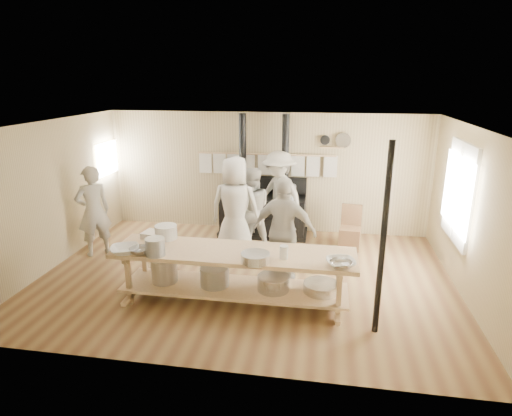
# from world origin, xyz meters

# --- Properties ---
(ground) EXTENTS (7.00, 7.00, 0.00)m
(ground) POSITION_xyz_m (0.00, 0.00, 0.00)
(ground) COLOR brown
(ground) RESTS_ON ground
(room_shell) EXTENTS (7.00, 7.00, 7.00)m
(room_shell) POSITION_xyz_m (0.00, 0.00, 1.62)
(room_shell) COLOR tan
(room_shell) RESTS_ON ground
(window_right) EXTENTS (0.09, 1.50, 1.65)m
(window_right) POSITION_xyz_m (3.47, 0.60, 1.50)
(window_right) COLOR beige
(window_right) RESTS_ON ground
(left_opening) EXTENTS (0.00, 0.90, 0.90)m
(left_opening) POSITION_xyz_m (-3.45, 2.00, 1.60)
(left_opening) COLOR white
(left_opening) RESTS_ON ground
(stove) EXTENTS (1.90, 0.75, 2.60)m
(stove) POSITION_xyz_m (-0.01, 2.12, 0.52)
(stove) COLOR black
(stove) RESTS_ON ground
(towel_rail) EXTENTS (3.00, 0.04, 0.47)m
(towel_rail) POSITION_xyz_m (-0.00, 2.40, 1.55)
(towel_rail) COLOR tan
(towel_rail) RESTS_ON ground
(back_wall_shelf) EXTENTS (0.63, 0.14, 0.32)m
(back_wall_shelf) POSITION_xyz_m (1.46, 2.43, 2.00)
(back_wall_shelf) COLOR tan
(back_wall_shelf) RESTS_ON ground
(prep_table) EXTENTS (3.60, 0.90, 0.85)m
(prep_table) POSITION_xyz_m (-0.01, -0.90, 0.52)
(prep_table) COLOR tan
(prep_table) RESTS_ON ground
(support_post) EXTENTS (0.08, 0.08, 2.60)m
(support_post) POSITION_xyz_m (2.05, -1.35, 1.30)
(support_post) COLOR black
(support_post) RESTS_ON ground
(cook_far_left) EXTENTS (0.75, 0.75, 1.75)m
(cook_far_left) POSITION_xyz_m (-3.02, 0.51, 0.87)
(cook_far_left) COLOR #BDB6A7
(cook_far_left) RESTS_ON ground
(cook_left) EXTENTS (0.95, 0.83, 1.66)m
(cook_left) POSITION_xyz_m (-0.11, 1.25, 0.83)
(cook_left) COLOR #BDB6A7
(cook_left) RESTS_ON ground
(cook_center) EXTENTS (0.99, 0.68, 1.94)m
(cook_center) POSITION_xyz_m (-0.35, 0.86, 0.97)
(cook_center) COLOR #BDB6A7
(cook_center) RESTS_ON ground
(cook_right) EXTENTS (1.11, 0.57, 1.81)m
(cook_right) POSITION_xyz_m (0.67, -0.08, 0.90)
(cook_right) COLOR #BDB6A7
(cook_right) RESTS_ON ground
(cook_by_window) EXTENTS (1.39, 1.27, 1.88)m
(cook_by_window) POSITION_xyz_m (0.35, 1.95, 0.94)
(cook_by_window) COLOR #BDB6A7
(cook_by_window) RESTS_ON ground
(chair) EXTENTS (0.45, 0.45, 0.87)m
(chair) POSITION_xyz_m (1.83, 1.61, 0.26)
(chair) COLOR brown
(chair) RESTS_ON ground
(bowl_white_a) EXTENTS (0.54, 0.54, 0.10)m
(bowl_white_a) POSITION_xyz_m (-1.55, -1.23, 0.90)
(bowl_white_a) COLOR white
(bowl_white_a) RESTS_ON prep_table
(bowl_steel_a) EXTENTS (0.40, 0.40, 0.10)m
(bowl_steel_a) POSITION_xyz_m (-1.32, -1.23, 0.90)
(bowl_steel_a) COLOR silver
(bowl_steel_a) RESTS_ON prep_table
(bowl_white_b) EXTENTS (0.47, 0.47, 0.10)m
(bowl_white_b) POSITION_xyz_m (1.55, -1.18, 0.90)
(bowl_white_b) COLOR white
(bowl_white_b) RESTS_ON prep_table
(bowl_steel_b) EXTENTS (0.43, 0.43, 0.10)m
(bowl_steel_b) POSITION_xyz_m (1.55, -1.23, 0.90)
(bowl_steel_b) COLOR silver
(bowl_steel_b) RESTS_ON prep_table
(roasting_pan) EXTENTS (0.48, 0.35, 0.10)m
(roasting_pan) POSITION_xyz_m (-1.32, -0.57, 0.90)
(roasting_pan) COLOR #B2B2B7
(roasting_pan) RESTS_ON prep_table
(mixing_bowl_large) EXTENTS (0.53, 0.53, 0.13)m
(mixing_bowl_large) POSITION_xyz_m (0.38, -1.23, 0.91)
(mixing_bowl_large) COLOR silver
(mixing_bowl_large) RESTS_ON prep_table
(bucket_galv) EXTENTS (0.35, 0.35, 0.26)m
(bucket_galv) POSITION_xyz_m (-1.08, -1.23, 0.98)
(bucket_galv) COLOR gray
(bucket_galv) RESTS_ON prep_table
(deep_bowl_enamel) EXTENTS (0.46, 0.46, 0.22)m
(deep_bowl_enamel) POSITION_xyz_m (-1.16, -0.57, 0.96)
(deep_bowl_enamel) COLOR white
(deep_bowl_enamel) RESTS_ON prep_table
(pitcher) EXTENTS (0.14, 0.14, 0.19)m
(pitcher) POSITION_xyz_m (0.76, -1.04, 0.95)
(pitcher) COLOR white
(pitcher) RESTS_ON prep_table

